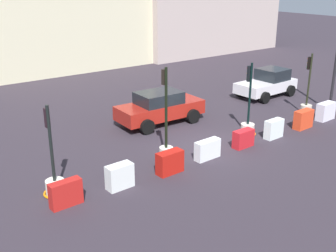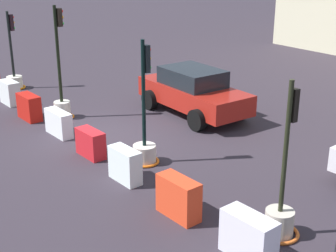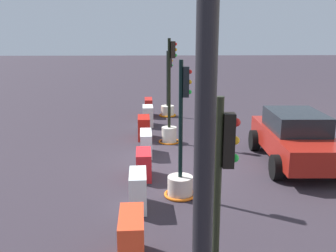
{
  "view_description": "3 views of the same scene",
  "coord_description": "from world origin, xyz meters",
  "px_view_note": "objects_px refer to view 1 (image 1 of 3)",
  "views": [
    {
      "loc": [
        -11.62,
        -12.71,
        7.1
      ],
      "look_at": [
        -2.17,
        -0.07,
        1.36
      ],
      "focal_mm": 44.51,
      "sensor_mm": 36.0,
      "label": 1
    },
    {
      "loc": [
        12.61,
        -7.24,
        5.63
      ],
      "look_at": [
        2.66,
        0.39,
        1.02
      ],
      "focal_mm": 52.29,
      "sensor_mm": 36.0,
      "label": 2
    },
    {
      "loc": [
        11.26,
        -0.83,
        4.02
      ],
      "look_at": [
        -0.34,
        -0.44,
        1.16
      ],
      "focal_mm": 40.28,
      "sensor_mm": 36.0,
      "label": 3
    }
  ],
  "objects_px": {
    "traffic_light_0": "(55,181)",
    "construction_barrier_2": "(170,162)",
    "construction_barrier_7": "(326,111)",
    "construction_barrier_4": "(243,139)",
    "construction_barrier_1": "(120,176)",
    "construction_barrier_6": "(303,119)",
    "car_red_compact": "(160,107)",
    "construction_barrier_5": "(274,129)",
    "car_white_van": "(267,83)",
    "traffic_light_3": "(306,106)",
    "traffic_light_2": "(248,123)",
    "traffic_light_1": "(166,143)",
    "construction_barrier_0": "(66,193)",
    "construction_barrier_3": "(207,150)"
  },
  "relations": [
    {
      "from": "traffic_light_0",
      "to": "construction_barrier_2",
      "type": "distance_m",
      "value": 4.26
    },
    {
      "from": "construction_barrier_7",
      "to": "construction_barrier_2",
      "type": "bearing_deg",
      "value": -179.33
    },
    {
      "from": "traffic_light_0",
      "to": "construction_barrier_4",
      "type": "bearing_deg",
      "value": -6.59
    },
    {
      "from": "construction_barrier_1",
      "to": "construction_barrier_6",
      "type": "height_order",
      "value": "construction_barrier_6"
    },
    {
      "from": "car_red_compact",
      "to": "construction_barrier_6",
      "type": "bearing_deg",
      "value": -42.81
    },
    {
      "from": "construction_barrier_5",
      "to": "car_red_compact",
      "type": "distance_m",
      "value": 5.68
    },
    {
      "from": "car_red_compact",
      "to": "car_white_van",
      "type": "height_order",
      "value": "car_white_van"
    },
    {
      "from": "traffic_light_3",
      "to": "construction_barrier_6",
      "type": "bearing_deg",
      "value": -147.31
    },
    {
      "from": "traffic_light_2",
      "to": "car_red_compact",
      "type": "relative_size",
      "value": 0.76
    },
    {
      "from": "construction_barrier_2",
      "to": "construction_barrier_5",
      "type": "distance_m",
      "value": 6.03
    },
    {
      "from": "traffic_light_0",
      "to": "car_red_compact",
      "type": "xyz_separation_m",
      "value": [
        7.13,
        3.77,
        0.34
      ]
    },
    {
      "from": "construction_barrier_5",
      "to": "car_red_compact",
      "type": "xyz_separation_m",
      "value": [
        -3.01,
        4.8,
        0.4
      ]
    },
    {
      "from": "construction_barrier_1",
      "to": "construction_barrier_2",
      "type": "height_order",
      "value": "construction_barrier_1"
    },
    {
      "from": "traffic_light_1",
      "to": "construction_barrier_4",
      "type": "distance_m",
      "value": 3.68
    },
    {
      "from": "traffic_light_2",
      "to": "car_red_compact",
      "type": "distance_m",
      "value": 4.46
    },
    {
      "from": "traffic_light_2",
      "to": "car_red_compact",
      "type": "height_order",
      "value": "traffic_light_2"
    },
    {
      "from": "construction_barrier_1",
      "to": "construction_barrier_5",
      "type": "relative_size",
      "value": 1.0
    },
    {
      "from": "traffic_light_2",
      "to": "construction_barrier_5",
      "type": "relative_size",
      "value": 3.49
    },
    {
      "from": "traffic_light_2",
      "to": "construction_barrier_2",
      "type": "relative_size",
      "value": 3.21
    },
    {
      "from": "traffic_light_3",
      "to": "construction_barrier_6",
      "type": "xyz_separation_m",
      "value": [
        -1.85,
        -1.19,
        -0.07
      ]
    },
    {
      "from": "construction_barrier_0",
      "to": "construction_barrier_1",
      "type": "relative_size",
      "value": 1.1
    },
    {
      "from": "construction_barrier_0",
      "to": "construction_barrier_5",
      "type": "height_order",
      "value": "construction_barrier_0"
    },
    {
      "from": "construction_barrier_6",
      "to": "traffic_light_2",
      "type": "bearing_deg",
      "value": 159.36
    },
    {
      "from": "construction_barrier_4",
      "to": "construction_barrier_6",
      "type": "bearing_deg",
      "value": -1.29
    },
    {
      "from": "construction_barrier_5",
      "to": "construction_barrier_3",
      "type": "bearing_deg",
      "value": 178.66
    },
    {
      "from": "traffic_light_0",
      "to": "traffic_light_3",
      "type": "height_order",
      "value": "traffic_light_3"
    },
    {
      "from": "car_white_van",
      "to": "construction_barrier_2",
      "type": "bearing_deg",
      "value": -156.27
    },
    {
      "from": "construction_barrier_1",
      "to": "construction_barrier_7",
      "type": "distance_m",
      "value": 12.34
    },
    {
      "from": "construction_barrier_2",
      "to": "construction_barrier_4",
      "type": "xyz_separation_m",
      "value": [
        4.1,
        0.11,
        -0.05
      ]
    },
    {
      "from": "construction_barrier_1",
      "to": "construction_barrier_2",
      "type": "distance_m",
      "value": 2.12
    },
    {
      "from": "traffic_light_2",
      "to": "car_red_compact",
      "type": "bearing_deg",
      "value": 122.47
    },
    {
      "from": "traffic_light_2",
      "to": "construction_barrier_6",
      "type": "relative_size",
      "value": 3.17
    },
    {
      "from": "construction_barrier_1",
      "to": "traffic_light_3",
      "type": "bearing_deg",
      "value": 5.13
    },
    {
      "from": "construction_barrier_4",
      "to": "car_red_compact",
      "type": "distance_m",
      "value": 4.87
    },
    {
      "from": "traffic_light_3",
      "to": "car_red_compact",
      "type": "xyz_separation_m",
      "value": [
        -7.05,
        3.63,
        0.32
      ]
    },
    {
      "from": "construction_barrier_5",
      "to": "construction_barrier_2",
      "type": "bearing_deg",
      "value": -179.65
    },
    {
      "from": "traffic_light_3",
      "to": "construction_barrier_1",
      "type": "bearing_deg",
      "value": -174.87
    },
    {
      "from": "construction_barrier_5",
      "to": "construction_barrier_7",
      "type": "xyz_separation_m",
      "value": [
        4.19,
        0.08,
        0.02
      ]
    },
    {
      "from": "construction_barrier_2",
      "to": "construction_barrier_3",
      "type": "distance_m",
      "value": 2.03
    },
    {
      "from": "construction_barrier_2",
      "to": "traffic_light_2",
      "type": "bearing_deg",
      "value": 11.29
    },
    {
      "from": "traffic_light_2",
      "to": "traffic_light_3",
      "type": "bearing_deg",
      "value": 1.6
    },
    {
      "from": "construction_barrier_2",
      "to": "construction_barrier_7",
      "type": "height_order",
      "value": "construction_barrier_7"
    },
    {
      "from": "construction_barrier_0",
      "to": "construction_barrier_1",
      "type": "height_order",
      "value": "construction_barrier_1"
    },
    {
      "from": "traffic_light_0",
      "to": "construction_barrier_0",
      "type": "xyz_separation_m",
      "value": [
        -0.02,
        -0.95,
        -0.06
      ]
    },
    {
      "from": "construction_barrier_0",
      "to": "construction_barrier_2",
      "type": "bearing_deg",
      "value": -1.56
    },
    {
      "from": "construction_barrier_5",
      "to": "construction_barrier_6",
      "type": "relative_size",
      "value": 0.91
    },
    {
      "from": "construction_barrier_4",
      "to": "construction_barrier_7",
      "type": "relative_size",
      "value": 0.9
    },
    {
      "from": "construction_barrier_1",
      "to": "car_white_van",
      "type": "xyz_separation_m",
      "value": [
        13.44,
        4.86,
        0.36
      ]
    },
    {
      "from": "construction_barrier_4",
      "to": "traffic_light_0",
      "type": "bearing_deg",
      "value": 173.41
    },
    {
      "from": "construction_barrier_0",
      "to": "construction_barrier_1",
      "type": "xyz_separation_m",
      "value": [
        2.02,
        0.0,
        0.0
      ]
    }
  ]
}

